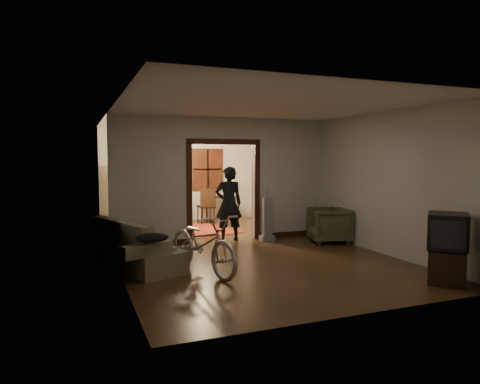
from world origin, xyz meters
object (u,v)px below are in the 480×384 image
bicycle (203,243)px  locker (144,193)px  person (229,204)px  desk (219,208)px  armchair (329,225)px  sofa (140,244)px

bicycle → locker: 5.50m
person → desk: bearing=-96.7°
person → bicycle: bearing=69.1°
armchair → person: 2.31m
sofa → desk: 5.75m
locker → armchair: bearing=-64.9°
bicycle → person: 2.83m
bicycle → armchair: bearing=6.9°
bicycle → locker: locker is taller
sofa → person: bearing=17.9°
sofa → armchair: size_ratio=2.10×
sofa → desk: (3.06, 4.87, -0.05)m
bicycle → armchair: 3.67m
armchair → locker: size_ratio=0.48×
locker → desk: size_ratio=1.82×
person → desk: size_ratio=1.70×
sofa → person: (2.26, 1.76, 0.43)m
sofa → locker: size_ratio=1.00×
bicycle → desk: (2.15, 5.57, -0.13)m
desk → person: bearing=-101.9°
sofa → person: size_ratio=1.06×
locker → desk: bearing=-13.3°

